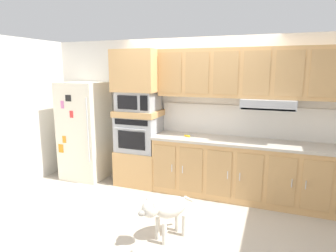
% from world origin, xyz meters
% --- Properties ---
extents(ground_plane, '(9.60, 9.60, 0.00)m').
position_xyz_m(ground_plane, '(0.00, 0.00, 0.00)').
color(ground_plane, '#B2A899').
extents(back_kitchen_wall, '(6.20, 0.12, 2.50)m').
position_xyz_m(back_kitchen_wall, '(0.00, 1.11, 1.25)').
color(back_kitchen_wall, silver).
rests_on(back_kitchen_wall, ground).
extents(side_panel_left, '(0.12, 7.10, 2.50)m').
position_xyz_m(side_panel_left, '(-2.80, 0.00, 1.25)').
color(side_panel_left, silver).
rests_on(side_panel_left, ground).
extents(refrigerator, '(0.76, 0.73, 1.76)m').
position_xyz_m(refrigerator, '(-2.01, 0.68, 0.88)').
color(refrigerator, silver).
rests_on(refrigerator, ground).
extents(oven_base_cabinet, '(0.74, 0.62, 0.60)m').
position_xyz_m(oven_base_cabinet, '(-0.94, 0.75, 0.30)').
color(oven_base_cabinet, tan).
rests_on(oven_base_cabinet, ground).
extents(built_in_oven, '(0.70, 0.62, 0.60)m').
position_xyz_m(built_in_oven, '(-0.94, 0.75, 0.90)').
color(built_in_oven, '#A8AAAF').
rests_on(built_in_oven, oven_base_cabinet).
extents(appliance_mid_shelf, '(0.74, 0.62, 0.10)m').
position_xyz_m(appliance_mid_shelf, '(-0.94, 0.75, 1.25)').
color(appliance_mid_shelf, tan).
rests_on(appliance_mid_shelf, built_in_oven).
extents(microwave, '(0.64, 0.54, 0.32)m').
position_xyz_m(microwave, '(-0.94, 0.75, 1.46)').
color(microwave, '#A8AAAF').
rests_on(microwave, appliance_mid_shelf).
extents(appliance_upper_cabinet, '(0.74, 0.62, 0.68)m').
position_xyz_m(appliance_upper_cabinet, '(-0.94, 0.75, 1.96)').
color(appliance_upper_cabinet, tan).
rests_on(appliance_upper_cabinet, microwave).
extents(lower_cabinet_run, '(3.05, 0.63, 0.88)m').
position_xyz_m(lower_cabinet_run, '(0.95, 0.75, 0.44)').
color(lower_cabinet_run, tan).
rests_on(lower_cabinet_run, ground).
extents(countertop_slab, '(3.09, 0.64, 0.04)m').
position_xyz_m(countertop_slab, '(0.95, 0.75, 0.90)').
color(countertop_slab, '#BCB2A3').
rests_on(countertop_slab, lower_cabinet_run).
extents(backsplash_panel, '(3.09, 0.02, 0.50)m').
position_xyz_m(backsplash_panel, '(0.95, 1.04, 1.17)').
color(backsplash_panel, white).
rests_on(backsplash_panel, countertop_slab).
extents(upper_cabinet_with_hood, '(3.05, 0.48, 0.88)m').
position_xyz_m(upper_cabinet_with_hood, '(0.96, 0.87, 1.90)').
color(upper_cabinet_with_hood, tan).
rests_on(upper_cabinet_with_hood, backsplash_panel).
extents(screwdriver, '(0.15, 0.16, 0.03)m').
position_xyz_m(screwdriver, '(-0.06, 0.71, 0.93)').
color(screwdriver, yellow).
rests_on(screwdriver, countertop_slab).
extents(dog, '(0.48, 0.70, 0.58)m').
position_xyz_m(dog, '(0.13, -0.74, 0.39)').
color(dog, beige).
rests_on(dog, ground).
extents(dog_food_bowl, '(0.20, 0.20, 0.06)m').
position_xyz_m(dog_food_bowl, '(-0.01, -1.11, 0.03)').
color(dog_food_bowl, '#B2B7BC').
rests_on(dog_food_bowl, ground).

